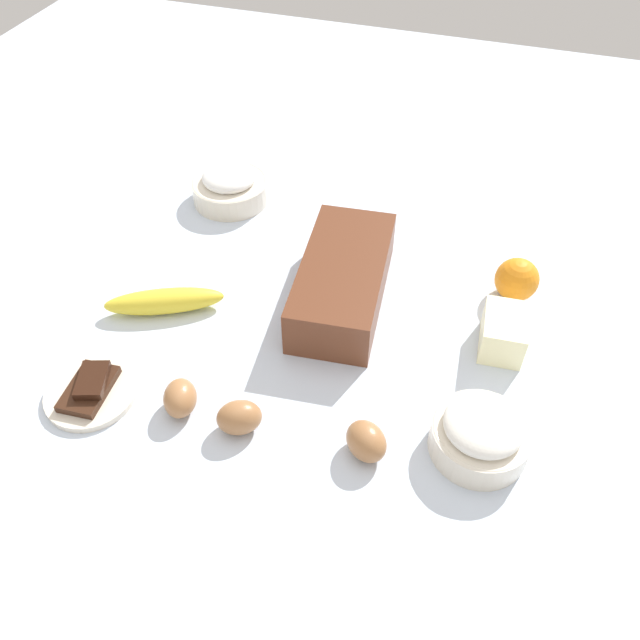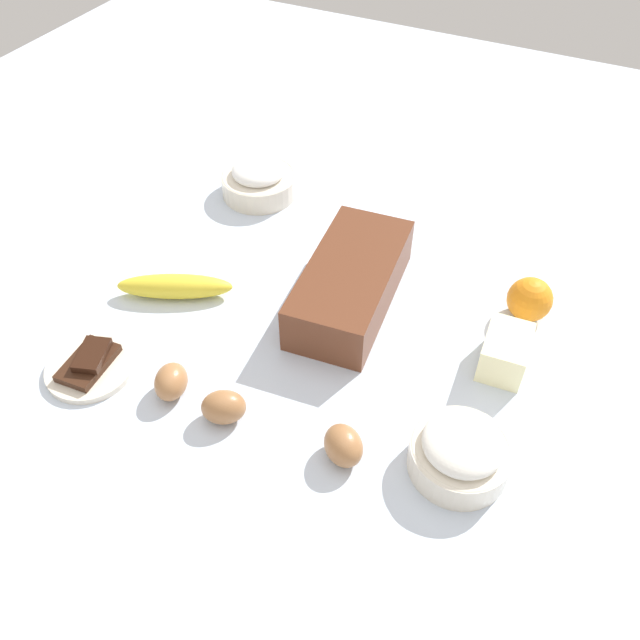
% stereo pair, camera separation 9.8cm
% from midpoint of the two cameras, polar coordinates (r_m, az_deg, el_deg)
% --- Properties ---
extents(ground_plane, '(2.40, 2.40, 0.02)m').
position_cam_midpoint_polar(ground_plane, '(1.02, -2.76, -2.11)').
color(ground_plane, silver).
extents(loaf_pan, '(0.29, 0.16, 0.08)m').
position_cam_midpoint_polar(loaf_pan, '(1.04, -0.66, 3.45)').
color(loaf_pan, brown).
rests_on(loaf_pan, ground_plane).
extents(flour_bowl, '(0.13, 0.13, 0.07)m').
position_cam_midpoint_polar(flour_bowl, '(0.87, 10.81, -9.95)').
color(flour_bowl, silver).
rests_on(flour_bowl, ground_plane).
extents(sugar_bowl, '(0.15, 0.15, 0.07)m').
position_cam_midpoint_polar(sugar_bowl, '(1.29, -10.11, 11.41)').
color(sugar_bowl, silver).
rests_on(sugar_bowl, ground_plane).
extents(banana, '(0.12, 0.19, 0.04)m').
position_cam_midpoint_polar(banana, '(1.08, -16.05, 1.47)').
color(banana, yellow).
rests_on(banana, ground_plane).
extents(orange_fruit, '(0.07, 0.07, 0.07)m').
position_cam_midpoint_polar(orange_fruit, '(1.09, 14.44, 3.34)').
color(orange_fruit, orange).
rests_on(orange_fruit, ground_plane).
extents(butter_block, '(0.09, 0.07, 0.06)m').
position_cam_midpoint_polar(butter_block, '(1.00, 13.13, -1.21)').
color(butter_block, '#F4EDB2').
rests_on(butter_block, ground_plane).
extents(egg_near_butter, '(0.07, 0.08, 0.05)m').
position_cam_midpoint_polar(egg_near_butter, '(0.90, -10.25, -8.59)').
color(egg_near_butter, '#A06B41').
rests_on(egg_near_butter, ground_plane).
extents(egg_beside_bowl, '(0.07, 0.06, 0.05)m').
position_cam_midpoint_polar(egg_beside_bowl, '(0.94, -15.15, -6.80)').
color(egg_beside_bowl, '#A56F43').
rests_on(egg_beside_bowl, ground_plane).
extents(egg_loose, '(0.08, 0.08, 0.05)m').
position_cam_midpoint_polar(egg_loose, '(0.86, 0.79, -10.77)').
color(egg_loose, '#A16C41').
rests_on(egg_loose, ground_plane).
extents(chocolate_plate, '(0.13, 0.13, 0.03)m').
position_cam_midpoint_polar(chocolate_plate, '(1.00, -22.18, -5.94)').
color(chocolate_plate, silver).
rests_on(chocolate_plate, ground_plane).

